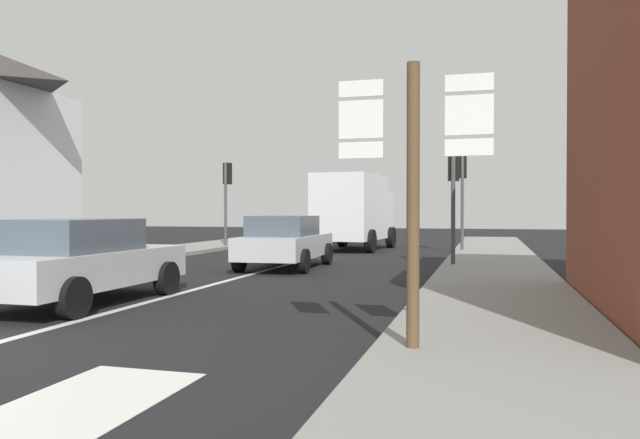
{
  "coord_description": "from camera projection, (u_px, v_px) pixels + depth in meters",
  "views": [
    {
      "loc": [
        5.74,
        -5.29,
        1.61
      ],
      "look_at": [
        1.87,
        8.68,
        1.4
      ],
      "focal_mm": 33.95,
      "sensor_mm": 36.0,
      "label": 1
    }
  ],
  "objects": [
    {
      "name": "delivery_truck",
      "position": [
        354.0,
        210.0,
        24.75
      ],
      "size": [
        2.8,
        5.15,
        3.05
      ],
      "color": "silver",
      "rests_on": "ground"
    },
    {
      "name": "route_sign_post",
      "position": [
        413.0,
        183.0,
        6.49
      ],
      "size": [
        1.66,
        0.14,
        3.2
      ],
      "color": "brown",
      "rests_on": "ground"
    },
    {
      "name": "sedan_near",
      "position": [
        79.0,
        260.0,
        10.39
      ],
      "size": [
        1.97,
        4.2,
        1.47
      ],
      "color": "#B7BABF",
      "rests_on": "ground"
    },
    {
      "name": "lane_turn_arrow",
      "position": [
        81.0,
        404.0,
        5.02
      ],
      "size": [
        1.2,
        2.2,
        0.01
      ],
      "primitive_type": "cube",
      "color": "silver",
      "rests_on": "ground"
    },
    {
      "name": "sidewalk_left",
      "position": [
        29.0,
        269.0,
        15.94
      ],
      "size": [
        2.79,
        44.0,
        0.14
      ],
      "primitive_type": "cube",
      "color": "gray",
      "rests_on": "ground"
    },
    {
      "name": "sedan_far",
      "position": [
        285.0,
        241.0,
        16.89
      ],
      "size": [
        2.08,
        4.26,
        1.47
      ],
      "color": "#B7BABF",
      "rests_on": "ground"
    },
    {
      "name": "traffic_light_far_right",
      "position": [
        463.0,
        180.0,
        22.84
      ],
      "size": [
        0.3,
        0.49,
        3.74
      ],
      "color": "#47474C",
      "rests_on": "ground"
    },
    {
      "name": "ground_plane",
      "position": [
        266.0,
        270.0,
        16.29
      ],
      "size": [
        80.0,
        80.0,
        0.0
      ],
      "primitive_type": "plane",
      "color": "black"
    },
    {
      "name": "sidewalk_right",
      "position": [
        496.0,
        284.0,
        12.78
      ],
      "size": [
        2.79,
        44.0,
        0.14
      ],
      "primitive_type": "cube",
      "color": "gray",
      "rests_on": "ground"
    },
    {
      "name": "traffic_light_far_left",
      "position": [
        227.0,
        185.0,
        25.41
      ],
      "size": [
        0.3,
        0.49,
        3.62
      ],
      "color": "#47474C",
      "rests_on": "ground"
    },
    {
      "name": "traffic_light_near_right",
      "position": [
        453.0,
        180.0,
        16.77
      ],
      "size": [
        0.3,
        0.49,
        3.34
      ],
      "color": "#47474C",
      "rests_on": "ground"
    },
    {
      "name": "lane_centre_stripe",
      "position": [
        198.0,
        289.0,
        12.43
      ],
      "size": [
        0.16,
        12.0,
        0.01
      ],
      "primitive_type": "cube",
      "color": "silver",
      "rests_on": "ground"
    }
  ]
}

